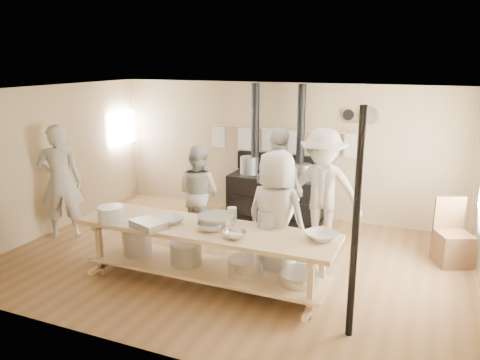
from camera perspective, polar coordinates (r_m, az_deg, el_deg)
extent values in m
plane|color=brown|center=(7.41, -0.99, -9.67)|extent=(7.00, 7.00, 0.00)
plane|color=tan|center=(9.26, 5.24, 3.70)|extent=(7.00, 0.00, 7.00)
plane|color=tan|center=(4.90, -13.01, -6.69)|extent=(7.00, 0.00, 7.00)
plane|color=tan|center=(8.95, -22.02, 2.29)|extent=(0.00, 5.00, 5.00)
plane|color=beige|center=(6.77, -1.09, 10.83)|extent=(7.00, 7.00, 0.00)
plane|color=white|center=(10.35, -14.23, 6.16)|extent=(0.00, 0.90, 0.90)
cube|color=black|center=(9.10, 4.34, -2.15)|extent=(1.80, 0.70, 0.85)
cube|color=black|center=(9.22, 4.30, -4.39)|extent=(1.90, 0.75, 0.10)
cube|color=black|center=(9.22, 5.01, 2.07)|extent=(1.80, 0.12, 0.35)
cylinder|color=black|center=(9.01, 1.88, 6.19)|extent=(0.15, 0.15, 1.75)
cylinder|color=black|center=(8.73, 7.43, 5.80)|extent=(0.15, 0.15, 1.75)
cylinder|color=#B2B2B7|center=(9.13, 1.14, 1.81)|extent=(0.36, 0.36, 0.34)
cylinder|color=gray|center=(8.75, 7.72, 0.97)|extent=(0.30, 0.30, 0.30)
cylinder|color=tan|center=(9.10, 5.11, 6.19)|extent=(3.00, 0.04, 0.04)
cube|color=white|center=(9.62, -2.63, 5.37)|extent=(0.28, 0.01, 0.46)
cube|color=white|center=(9.40, 0.36, 5.17)|extent=(0.28, 0.01, 0.46)
cube|color=white|center=(9.21, 3.47, 4.95)|extent=(0.28, 0.01, 0.46)
cube|color=white|center=(9.05, 6.71, 4.70)|extent=(0.28, 0.01, 0.46)
cube|color=white|center=(8.92, 10.05, 4.42)|extent=(0.28, 0.01, 0.46)
cube|color=white|center=(8.82, 13.47, 4.13)|extent=(0.28, 0.01, 0.46)
cube|color=tan|center=(8.77, 13.97, 6.69)|extent=(0.50, 0.14, 0.03)
cylinder|color=black|center=(8.80, 13.08, 7.75)|extent=(0.20, 0.04, 0.20)
cylinder|color=silver|center=(8.74, 15.49, 7.56)|extent=(0.32, 0.03, 0.32)
cube|color=tan|center=(6.35, -4.32, -5.98)|extent=(3.60, 0.90, 0.06)
cube|color=tan|center=(6.57, -4.23, -10.64)|extent=(3.40, 0.80, 0.04)
cube|color=tan|center=(6.59, -4.22, -11.03)|extent=(3.30, 0.06, 0.06)
cube|color=tan|center=(7.07, -16.77, -7.81)|extent=(0.07, 0.07, 0.85)
cube|color=tan|center=(7.50, -13.87, -6.28)|extent=(0.07, 0.07, 0.85)
cube|color=tan|center=(5.75, 8.58, -12.73)|extent=(0.07, 0.07, 0.85)
cube|color=tan|center=(6.27, 9.98, -10.34)|extent=(0.07, 0.07, 0.85)
cylinder|color=#B2B2B7|center=(7.02, -12.36, -7.38)|extent=(0.40, 0.40, 0.38)
cylinder|color=gray|center=(6.63, -6.59, -8.84)|extent=(0.44, 0.44, 0.30)
cylinder|color=silver|center=(6.28, 0.72, -10.51)|extent=(0.48, 0.48, 0.22)
cylinder|color=silver|center=(6.10, 6.95, -11.86)|extent=(0.52, 0.52, 0.14)
cylinder|color=black|center=(5.18, 13.92, -5.59)|extent=(0.08, 0.08, 2.60)
imported|color=#ACA798|center=(8.58, -21.04, -0.20)|extent=(0.87, 0.81, 1.99)
imported|color=#ACA798|center=(8.03, -5.07, -1.55)|extent=(0.89, 0.75, 1.63)
imported|color=#ACA798|center=(6.41, 4.40, -4.63)|extent=(1.03, 0.78, 1.88)
imported|color=#ACA798|center=(7.81, 4.74, -0.71)|extent=(1.23, 1.05, 1.98)
imported|color=#ACA798|center=(7.57, 9.98, -1.29)|extent=(1.33, 0.81, 2.00)
cube|color=brown|center=(7.85, 24.47, -7.61)|extent=(0.62, 0.62, 0.50)
cube|color=brown|center=(7.88, 24.17, -3.83)|extent=(0.45, 0.24, 0.56)
imported|color=silver|center=(6.52, -8.42, -4.83)|extent=(0.47, 0.47, 0.09)
imported|color=silver|center=(6.19, -3.60, -5.68)|extent=(0.50, 0.50, 0.11)
imported|color=silver|center=(5.97, 9.89, -6.72)|extent=(0.56, 0.56, 0.10)
imported|color=silver|center=(5.93, -0.62, -6.69)|extent=(0.41, 0.41, 0.09)
cube|color=#B2B2B7|center=(6.38, -11.13, -5.34)|extent=(0.54, 0.45, 0.10)
cylinder|color=silver|center=(6.32, -2.88, -4.99)|extent=(0.67, 0.67, 0.16)
cylinder|color=gray|center=(6.30, 3.25, -4.75)|extent=(0.30, 0.30, 0.23)
cylinder|color=silver|center=(6.70, -15.46, -4.07)|extent=(0.37, 0.37, 0.22)
cylinder|color=silver|center=(6.48, -0.98, -4.26)|extent=(0.17, 0.17, 0.21)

